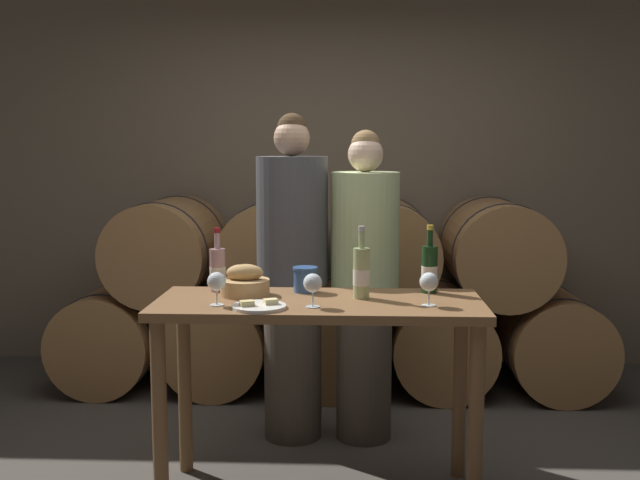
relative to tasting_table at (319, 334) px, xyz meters
name	(u,v)px	position (x,y,z in m)	size (l,w,h in m)	color
stone_wall_back	(333,141)	(0.00, 2.20, 0.86)	(10.00, 0.12, 3.20)	#7F705B
barrel_stack	(330,298)	(0.00, 1.61, -0.17)	(3.50, 0.94, 1.23)	#9E7042
tasting_table	(319,334)	(0.00, 0.00, 0.00)	(1.43, 0.59, 0.89)	brown
person_left	(292,277)	(-0.17, 0.69, 0.13)	(0.37, 0.37, 1.73)	#4C4238
person_right	(365,286)	(0.21, 0.69, 0.09)	(0.36, 0.36, 1.65)	#4C4238
wine_bottle_red	(430,269)	(0.50, 0.19, 0.26)	(0.07, 0.07, 0.31)	#193819
wine_bottle_white	(361,273)	(0.18, 0.06, 0.27)	(0.07, 0.07, 0.32)	#ADBC7F
wine_bottle_rose	(218,269)	(-0.48, 0.19, 0.25)	(0.07, 0.07, 0.29)	#BC8E93
blue_crock	(305,278)	(-0.07, 0.18, 0.22)	(0.12, 0.12, 0.12)	#335693
bread_basket	(245,283)	(-0.34, 0.09, 0.21)	(0.22, 0.22, 0.14)	tan
cheese_plate	(259,306)	(-0.24, -0.17, 0.16)	(0.23, 0.23, 0.04)	white
wine_glass_far_left	(217,282)	(-0.42, -0.13, 0.25)	(0.08, 0.08, 0.14)	white
wine_glass_left	(313,284)	(-0.02, -0.14, 0.25)	(0.08, 0.08, 0.14)	white
wine_glass_center	(429,282)	(0.47, -0.09, 0.25)	(0.08, 0.08, 0.14)	white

